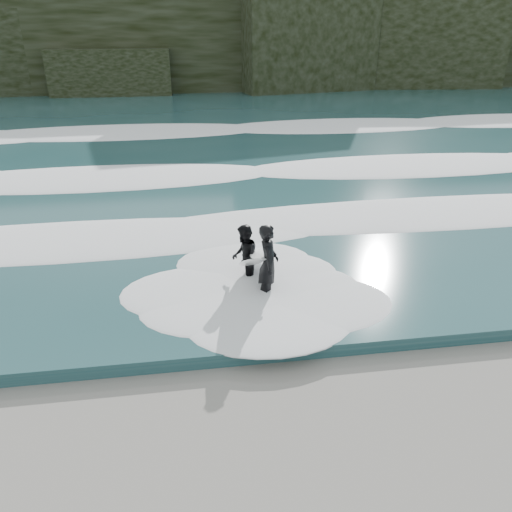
% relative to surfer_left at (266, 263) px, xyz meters
% --- Properties ---
extents(ground, '(120.00, 120.00, 0.00)m').
position_rel_surfer_left_xyz_m(ground, '(0.66, -5.44, -0.97)').
color(ground, '#7C5C4E').
rests_on(ground, ground).
extents(sea, '(90.00, 52.00, 0.30)m').
position_rel_surfer_left_xyz_m(sea, '(0.66, 23.56, -0.82)').
color(sea, '#21484B').
rests_on(sea, ground).
extents(headland, '(70.00, 9.00, 10.00)m').
position_rel_surfer_left_xyz_m(headland, '(0.66, 40.56, 4.03)').
color(headland, black).
rests_on(headland, ground).
extents(foam_near, '(60.00, 3.20, 0.20)m').
position_rel_surfer_left_xyz_m(foam_near, '(0.66, 3.56, -0.57)').
color(foam_near, white).
rests_on(foam_near, sea).
extents(foam_mid, '(60.00, 4.00, 0.24)m').
position_rel_surfer_left_xyz_m(foam_mid, '(0.66, 10.56, -0.55)').
color(foam_mid, white).
rests_on(foam_mid, sea).
extents(foam_far, '(60.00, 4.80, 0.30)m').
position_rel_surfer_left_xyz_m(foam_far, '(0.66, 19.56, -0.52)').
color(foam_far, white).
rests_on(foam_far, sea).
extents(surfer_left, '(0.96, 1.80, 1.92)m').
position_rel_surfer_left_xyz_m(surfer_left, '(0.00, 0.00, 0.00)').
color(surfer_left, black).
rests_on(surfer_left, ground).
extents(surfer_right, '(1.26, 2.15, 1.63)m').
position_rel_surfer_left_xyz_m(surfer_right, '(-0.34, 0.73, -0.14)').
color(surfer_right, black).
rests_on(surfer_right, ground).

